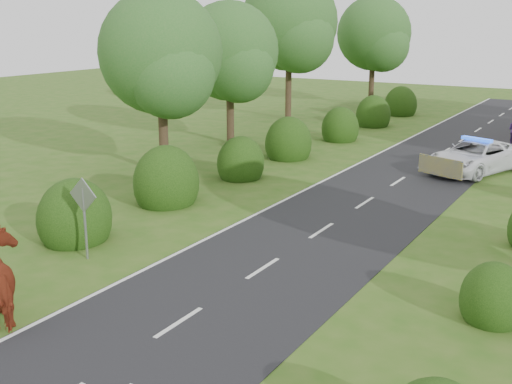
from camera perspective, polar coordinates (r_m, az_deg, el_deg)
The scene contains 11 objects.
ground at distance 15.76m, azimuth -6.88°, elevation -11.49°, with size 120.00×120.00×0.00m, color #2F5C15.
road at distance 28.38m, azimuth 11.85°, elevation 0.48°, with size 6.00×70.00×0.02m, color black.
road_markings at distance 27.05m, azimuth 7.20°, elevation 0.00°, with size 4.96×70.00×0.01m.
hedgerow_left at distance 28.11m, azimuth -2.98°, elevation 2.20°, with size 2.75×50.41×3.00m.
tree_left_a at distance 29.50m, azimuth -8.28°, elevation 11.70°, with size 5.74×5.60×8.38m.
tree_left_b at distance 36.88m, azimuth -2.15°, elevation 12.04°, with size 5.74×5.60×8.07m.
tree_left_c at distance 46.18m, azimuth 3.21°, elevation 14.50°, with size 6.97×6.80×10.22m.
tree_left_d at distance 54.35m, azimuth 10.63°, elevation 13.43°, with size 6.15×6.00×8.89m.
road_sign at distance 19.71m, azimuth -15.06°, elevation -1.24°, with size 1.06×0.08×2.53m.
cow at distance 16.66m, azimuth -21.30°, elevation -7.67°, with size 1.30×2.47×1.75m, color maroon.
police_van at distance 31.92m, azimuth 18.90°, elevation 2.98°, with size 4.21×5.98×1.66m.
Camera 1 is at (8.74, -11.07, 7.04)m, focal length 45.00 mm.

